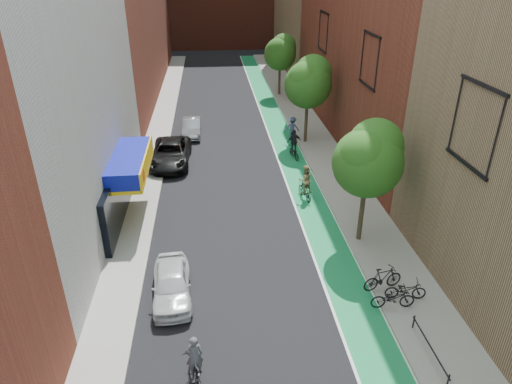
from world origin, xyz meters
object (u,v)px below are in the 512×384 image
object	(u,v)px
parked_car_silver	(192,127)
cyclist_lane_mid	(294,147)
parked_car_white	(172,284)
parked_car_black	(171,153)
cyclist_lane_far	(292,131)
cyclist_lead	(195,368)
cyclist_lane_near	(305,185)

from	to	relation	value
parked_car_silver	cyclist_lane_mid	xyz separation A→B (m)	(7.46, -5.56, 0.15)
parked_car_white	parked_car_silver	distance (m)	20.14
parked_car_black	cyclist_lane_far	xyz separation A→B (m)	(9.18, 3.21, 0.14)
parked_car_white	cyclist_lead	world-z (taller)	cyclist_lead
parked_car_white	cyclist_lead	xyz separation A→B (m)	(1.07, -4.57, -0.03)
parked_car_silver	cyclist_lane_near	xyz separation A→B (m)	(7.00, -11.82, 0.24)
cyclist_lead	cyclist_lane_near	distance (m)	14.35
cyclist_lane_near	parked_car_silver	bearing A→B (deg)	-73.19
parked_car_white	cyclist_lane_far	world-z (taller)	cyclist_lane_far
cyclist_lane_far	cyclist_lane_mid	bearing A→B (deg)	93.21
cyclist_lane_mid	cyclist_lead	bearing A→B (deg)	58.76
parked_car_white	parked_car_black	bearing A→B (deg)	89.81
cyclist_lane_mid	cyclist_lane_far	xyz separation A→B (m)	(0.38, 3.03, 0.11)
parked_car_silver	cyclist_lane_near	world-z (taller)	cyclist_lane_near
cyclist_lane_mid	cyclist_lane_near	bearing A→B (deg)	74.10
parked_car_white	cyclist_lane_mid	size ratio (longest dim) A/B	1.88
cyclist_lane_near	cyclist_lane_mid	bearing A→B (deg)	-107.95
cyclist_lane_mid	parked_car_silver	bearing A→B (deg)	-48.49
cyclist_lead	cyclist_lane_mid	xyz separation A→B (m)	(6.77, 19.15, 0.17)
parked_car_silver	cyclist_lane_near	size ratio (longest dim) A/B	1.92
cyclist_lead	cyclist_lane_far	bearing A→B (deg)	-121.67
cyclist_lane_near	cyclist_lane_far	xyz separation A→B (m)	(0.83, 9.30, 0.02)
cyclist_lane_near	cyclist_lane_mid	size ratio (longest dim) A/B	1.00
parked_car_black	cyclist_lane_mid	world-z (taller)	cyclist_lane_mid
cyclist_lead	cyclist_lane_mid	bearing A→B (deg)	-123.27
parked_car_silver	cyclist_lane_mid	distance (m)	9.30
parked_car_silver	cyclist_lead	bearing A→B (deg)	-87.55
parked_car_black	parked_car_silver	size ratio (longest dim) A/B	1.39
cyclist_lane_near	cyclist_lane_mid	distance (m)	6.28
parked_car_black	cyclist_lead	bearing A→B (deg)	-82.03
parked_car_black	cyclist_lane_mid	distance (m)	8.80
parked_car_black	cyclist_lane_mid	size ratio (longest dim) A/B	2.67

